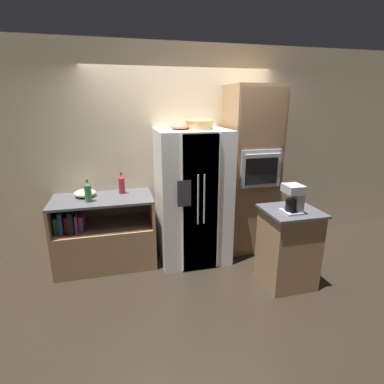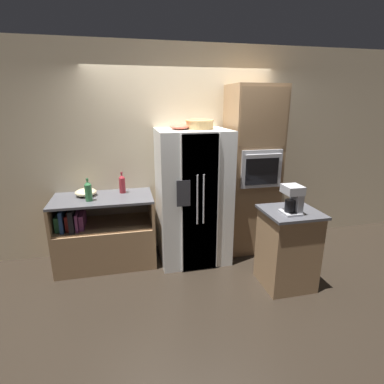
{
  "view_description": "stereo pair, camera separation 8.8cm",
  "coord_description": "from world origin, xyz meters",
  "px_view_note": "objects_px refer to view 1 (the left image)",
  "views": [
    {
      "loc": [
        -0.87,
        -3.63,
        2.06
      ],
      "look_at": [
        0.03,
        -0.07,
        0.96
      ],
      "focal_mm": 28.0,
      "sensor_mm": 36.0,
      "label": 1
    },
    {
      "loc": [
        -0.78,
        -3.65,
        2.06
      ],
      "look_at": [
        0.03,
        -0.07,
        0.96
      ],
      "focal_mm": 28.0,
      "sensor_mm": 36.0,
      "label": 2
    }
  ],
  "objects_px": {
    "refrigerator": "(192,196)",
    "mixing_bowl": "(85,193)",
    "bottle_tall": "(122,184)",
    "bottle_short": "(88,192)",
    "wicker_basket": "(199,124)",
    "coffee_maker": "(294,198)",
    "fruit_bowl": "(179,127)",
    "wall_oven": "(250,171)"
  },
  "relations": [
    {
      "from": "bottle_tall",
      "to": "bottle_short",
      "type": "height_order",
      "value": "same"
    },
    {
      "from": "wicker_basket",
      "to": "coffee_maker",
      "type": "height_order",
      "value": "wicker_basket"
    },
    {
      "from": "refrigerator",
      "to": "mixing_bowl",
      "type": "bearing_deg",
      "value": 172.44
    },
    {
      "from": "coffee_maker",
      "to": "bottle_tall",
      "type": "bearing_deg",
      "value": 145.93
    },
    {
      "from": "refrigerator",
      "to": "fruit_bowl",
      "type": "height_order",
      "value": "fruit_bowl"
    },
    {
      "from": "wicker_basket",
      "to": "fruit_bowl",
      "type": "height_order",
      "value": "wicker_basket"
    },
    {
      "from": "bottle_tall",
      "to": "coffee_maker",
      "type": "distance_m",
      "value": 2.13
    },
    {
      "from": "wicker_basket",
      "to": "coffee_maker",
      "type": "distance_m",
      "value": 1.45
    },
    {
      "from": "wall_oven",
      "to": "bottle_short",
      "type": "bearing_deg",
      "value": -176.11
    },
    {
      "from": "wicker_basket",
      "to": "coffee_maker",
      "type": "relative_size",
      "value": 1.13
    },
    {
      "from": "refrigerator",
      "to": "fruit_bowl",
      "type": "distance_m",
      "value": 0.92
    },
    {
      "from": "coffee_maker",
      "to": "mixing_bowl",
      "type": "bearing_deg",
      "value": 152.5
    },
    {
      "from": "mixing_bowl",
      "to": "refrigerator",
      "type": "bearing_deg",
      "value": -7.56
    },
    {
      "from": "fruit_bowl",
      "to": "bottle_short",
      "type": "bearing_deg",
      "value": -178.09
    },
    {
      "from": "refrigerator",
      "to": "mixing_bowl",
      "type": "height_order",
      "value": "refrigerator"
    },
    {
      "from": "coffee_maker",
      "to": "refrigerator",
      "type": "bearing_deg",
      "value": 131.66
    },
    {
      "from": "bottle_short",
      "to": "bottle_tall",
      "type": "bearing_deg",
      "value": 32.91
    },
    {
      "from": "wicker_basket",
      "to": "coffee_maker",
      "type": "bearing_deg",
      "value": -52.07
    },
    {
      "from": "wall_oven",
      "to": "fruit_bowl",
      "type": "xyz_separation_m",
      "value": [
        -1.03,
        -0.11,
        0.63
      ]
    },
    {
      "from": "fruit_bowl",
      "to": "mixing_bowl",
      "type": "relative_size",
      "value": 0.88
    },
    {
      "from": "fruit_bowl",
      "to": "bottle_short",
      "type": "distance_m",
      "value": 1.34
    },
    {
      "from": "bottle_short",
      "to": "refrigerator",
      "type": "bearing_deg",
      "value": 1.77
    },
    {
      "from": "bottle_tall",
      "to": "bottle_short",
      "type": "bearing_deg",
      "value": -147.09
    },
    {
      "from": "fruit_bowl",
      "to": "mixing_bowl",
      "type": "height_order",
      "value": "fruit_bowl"
    },
    {
      "from": "wicker_basket",
      "to": "bottle_short",
      "type": "relative_size",
      "value": 1.26
    },
    {
      "from": "wicker_basket",
      "to": "mixing_bowl",
      "type": "bearing_deg",
      "value": 173.62
    },
    {
      "from": "bottle_tall",
      "to": "mixing_bowl",
      "type": "bearing_deg",
      "value": -175.33
    },
    {
      "from": "refrigerator",
      "to": "bottle_tall",
      "type": "xyz_separation_m",
      "value": [
        -0.9,
        0.22,
        0.17
      ]
    },
    {
      "from": "wall_oven",
      "to": "mixing_bowl",
      "type": "height_order",
      "value": "wall_oven"
    },
    {
      "from": "bottle_tall",
      "to": "wicker_basket",
      "type": "bearing_deg",
      "value": -11.37
    },
    {
      "from": "wall_oven",
      "to": "wicker_basket",
      "type": "xyz_separation_m",
      "value": [
        -0.77,
        -0.09,
        0.66
      ]
    },
    {
      "from": "wicker_basket",
      "to": "wall_oven",
      "type": "bearing_deg",
      "value": 6.59
    },
    {
      "from": "wicker_basket",
      "to": "mixing_bowl",
      "type": "height_order",
      "value": "wicker_basket"
    },
    {
      "from": "bottle_tall",
      "to": "coffee_maker",
      "type": "height_order",
      "value": "coffee_maker"
    },
    {
      "from": "bottle_tall",
      "to": "mixing_bowl",
      "type": "distance_m",
      "value": 0.46
    },
    {
      "from": "wall_oven",
      "to": "coffee_maker",
      "type": "height_order",
      "value": "wall_oven"
    },
    {
      "from": "bottle_short",
      "to": "mixing_bowl",
      "type": "xyz_separation_m",
      "value": [
        -0.06,
        0.22,
        -0.08
      ]
    },
    {
      "from": "wall_oven",
      "to": "bottle_tall",
      "type": "bearing_deg",
      "value": 176.4
    },
    {
      "from": "bottle_short",
      "to": "coffee_maker",
      "type": "distance_m",
      "value": 2.36
    },
    {
      "from": "refrigerator",
      "to": "mixing_bowl",
      "type": "relative_size",
      "value": 6.52
    },
    {
      "from": "bottle_tall",
      "to": "bottle_short",
      "type": "distance_m",
      "value": 0.47
    },
    {
      "from": "wicker_basket",
      "to": "coffee_maker",
      "type": "xyz_separation_m",
      "value": [
        0.78,
        -1.0,
        -0.71
      ]
    }
  ]
}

